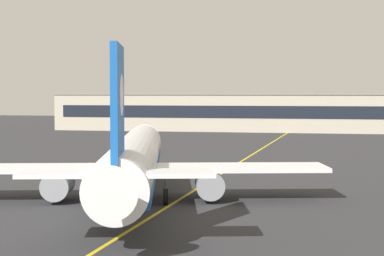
# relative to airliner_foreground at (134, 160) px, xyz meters

# --- Properties ---
(ground_plane) EXTENTS (400.00, 400.00, 0.00)m
(ground_plane) POSITION_rel_airliner_foreground_xyz_m (4.09, -14.96, -3.37)
(ground_plane) COLOR #2D2D30
(taxiway_centreline) EXTENTS (8.25, 179.84, 0.01)m
(taxiway_centreline) POSITION_rel_airliner_foreground_xyz_m (4.09, 15.04, -3.37)
(taxiway_centreline) COLOR yellow
(taxiway_centreline) RESTS_ON ground
(airliner_foreground) EXTENTS (32.24, 41.01, 11.65)m
(airliner_foreground) POSITION_rel_airliner_foreground_xyz_m (0.00, 0.00, 0.00)
(airliner_foreground) COLOR white
(airliner_foreground) RESTS_ON ground
(safety_cone_by_nose_gear) EXTENTS (0.44, 0.44, 0.55)m
(safety_cone_by_nose_gear) POSITION_rel_airliner_foreground_xyz_m (1.75, 16.03, -3.11)
(safety_cone_by_nose_gear) COLOR orange
(safety_cone_by_nose_gear) RESTS_ON ground
(terminal_building) EXTENTS (113.81, 12.40, 8.90)m
(terminal_building) POSITION_rel_airliner_foreground_xyz_m (8.62, 98.79, 1.09)
(terminal_building) COLOR #B2A893
(terminal_building) RESTS_ON ground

